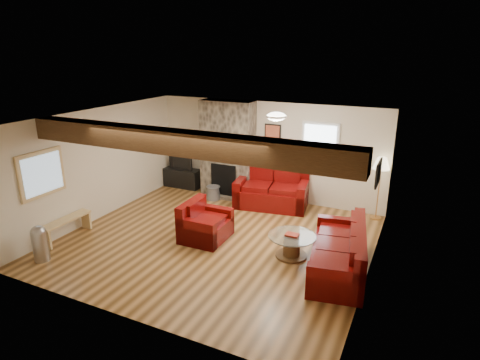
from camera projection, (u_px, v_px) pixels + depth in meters
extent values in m
plane|color=#583817|center=(216.00, 240.00, 8.22)|extent=(8.00, 8.00, 0.00)
plane|color=white|center=(214.00, 119.00, 7.43)|extent=(8.00, 8.00, 0.00)
plane|color=beige|center=(267.00, 151.00, 10.18)|extent=(8.00, 0.00, 8.00)
plane|color=beige|center=(118.00, 240.00, 5.46)|extent=(8.00, 0.00, 8.00)
plane|color=beige|center=(99.00, 164.00, 9.04)|extent=(0.00, 7.50, 7.50)
plane|color=beige|center=(375.00, 207.00, 6.60)|extent=(0.00, 7.50, 7.50)
cube|color=#382210|center=(176.00, 142.00, 6.42)|extent=(6.00, 0.36, 0.38)
cube|color=#332D27|center=(228.00, 149.00, 10.38)|extent=(1.40, 0.50, 2.50)
cube|color=black|center=(224.00, 181.00, 10.41)|extent=(0.70, 0.06, 0.90)
cube|color=#332D27|center=(223.00, 197.00, 10.50)|extent=(1.00, 0.25, 0.08)
cylinder|color=#412715|center=(291.00, 255.00, 7.57)|extent=(0.59, 0.59, 0.04)
cylinder|color=#412715|center=(292.00, 247.00, 7.51)|extent=(0.32, 0.32, 0.40)
cylinder|color=white|center=(292.00, 236.00, 7.44)|extent=(0.89, 0.89, 0.02)
cube|color=maroon|center=(292.00, 235.00, 7.43)|extent=(0.25, 0.18, 0.03)
cube|color=black|center=(183.00, 178.00, 11.30)|extent=(1.05, 0.42, 0.52)
imported|color=black|center=(182.00, 162.00, 11.15)|extent=(0.73, 0.10, 0.42)
cylinder|color=tan|center=(375.00, 218.00, 9.26)|extent=(0.26, 0.26, 0.03)
cylinder|color=tan|center=(378.00, 192.00, 9.06)|extent=(0.03, 0.03, 1.30)
cone|color=#F7EBBB|center=(382.00, 163.00, 8.85)|extent=(0.37, 0.37, 0.26)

